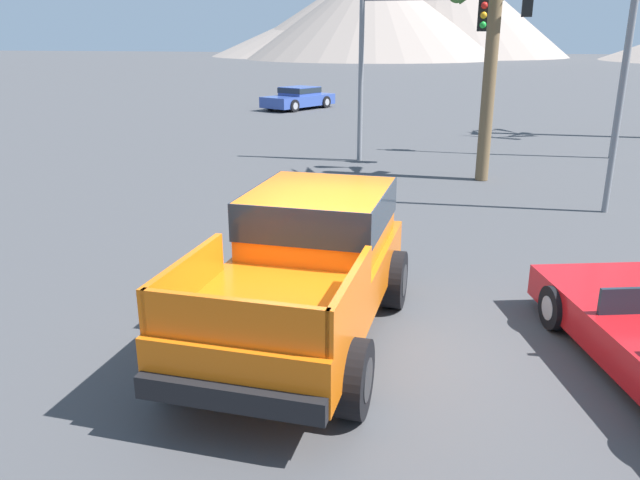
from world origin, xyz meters
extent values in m
plane|color=#424244|center=(0.00, 0.00, 0.00)|extent=(320.00, 320.00, 0.00)
cube|color=orange|center=(-0.44, -0.23, 0.79)|extent=(2.01, 4.77, 0.59)
cube|color=orange|center=(-0.44, 0.72, 1.48)|extent=(1.83, 2.11, 0.79)
cube|color=#1E2833|center=(-0.44, 0.72, 1.62)|extent=(1.87, 2.15, 0.51)
cube|color=orange|center=(-1.40, -1.55, 1.32)|extent=(0.09, 1.90, 0.48)
cube|color=orange|center=(0.49, -1.57, 1.32)|extent=(0.09, 1.90, 0.48)
cube|color=orange|center=(-0.46, -2.47, 1.32)|extent=(1.90, 0.09, 0.48)
cube|color=black|center=(-0.43, 2.20, 0.61)|extent=(1.94, 0.17, 0.24)
cube|color=black|center=(-0.46, -2.66, 0.61)|extent=(1.94, 0.17, 0.24)
cylinder|color=black|center=(-1.45, 1.25, 0.43)|extent=(0.31, 0.87, 0.87)
cylinder|color=#232326|center=(-1.45, 1.25, 0.43)|extent=(0.33, 0.48, 0.48)
cylinder|color=black|center=(0.59, 1.24, 0.43)|extent=(0.31, 0.87, 0.87)
cylinder|color=#232326|center=(0.59, 1.24, 0.43)|extent=(0.33, 0.48, 0.48)
cylinder|color=black|center=(-1.47, -1.69, 0.43)|extent=(0.31, 0.87, 0.87)
cylinder|color=#232326|center=(-1.47, -1.69, 0.43)|extent=(0.33, 0.48, 0.48)
cylinder|color=black|center=(0.56, -1.71, 0.43)|extent=(0.31, 0.87, 0.87)
cylinder|color=#232326|center=(0.56, -1.71, 0.43)|extent=(0.33, 0.48, 0.48)
cylinder|color=black|center=(2.87, 1.04, 0.31)|extent=(0.41, 0.66, 0.62)
cylinder|color=#9E9EA3|center=(2.87, 1.04, 0.31)|extent=(0.33, 0.40, 0.34)
cube|color=#334C9E|center=(-8.47, 27.15, 0.48)|extent=(3.54, 4.82, 0.58)
cube|color=#334C9E|center=(-8.43, 27.25, 0.99)|extent=(2.26, 2.38, 0.46)
cube|color=#1E2833|center=(-8.43, 27.25, 1.05)|extent=(2.31, 2.43, 0.27)
cylinder|color=black|center=(-8.24, 25.52, 0.34)|extent=(0.48, 0.71, 0.68)
cylinder|color=#9E9EA3|center=(-8.24, 25.52, 0.34)|extent=(0.37, 0.44, 0.37)
cylinder|color=black|center=(-9.85, 26.26, 0.34)|extent=(0.48, 0.71, 0.68)
cylinder|color=#9E9EA3|center=(-9.85, 26.26, 0.34)|extent=(0.37, 0.44, 0.37)
cylinder|color=black|center=(-7.09, 28.03, 0.34)|extent=(0.48, 0.71, 0.68)
cylinder|color=#9E9EA3|center=(-7.09, 28.03, 0.34)|extent=(0.37, 0.44, 0.37)
cylinder|color=black|center=(-8.70, 28.77, 0.34)|extent=(0.48, 0.71, 0.68)
cylinder|color=#9E9EA3|center=(-8.70, 28.77, 0.34)|extent=(0.37, 0.44, 0.37)
cylinder|color=slate|center=(-2.16, 12.72, 2.63)|extent=(0.16, 0.16, 5.26)
cube|color=black|center=(1.50, 12.72, 4.51)|extent=(0.34, 0.26, 0.90)
sphere|color=red|center=(1.50, 12.57, 4.78)|extent=(0.20, 0.20, 0.20)
sphere|color=orange|center=(1.50, 12.57, 4.51)|extent=(0.20, 0.20, 0.20)
sphere|color=green|center=(1.50, 12.57, 4.24)|extent=(0.20, 0.20, 0.20)
cylinder|color=slate|center=(6.01, 15.22, 2.86)|extent=(0.16, 0.16, 5.72)
cube|color=black|center=(2.85, 15.22, 4.97)|extent=(0.34, 0.26, 0.90)
sphere|color=orange|center=(2.85, 15.37, 4.97)|extent=(0.20, 0.20, 0.20)
sphere|color=green|center=(2.85, 15.37, 4.70)|extent=(0.20, 0.20, 0.20)
cylinder|color=slate|center=(4.63, 7.80, 3.73)|extent=(0.14, 0.14, 7.46)
cylinder|color=brown|center=(1.80, 10.76, 2.86)|extent=(0.36, 0.63, 5.74)
cone|color=gray|center=(-27.58, 129.78, 7.65)|extent=(49.41, 49.41, 15.30)
cone|color=gray|center=(-8.08, 131.65, 10.46)|extent=(52.05, 52.05, 20.91)
cone|color=gray|center=(-19.23, 113.57, 8.29)|extent=(47.12, 47.12, 16.59)
cone|color=gray|center=(-26.21, 131.83, 6.63)|extent=(61.67, 61.67, 13.26)
camera|label=1|loc=(1.67, -7.47, 3.90)|focal=35.00mm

